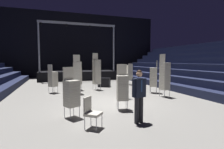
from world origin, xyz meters
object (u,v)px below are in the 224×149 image
object	(u,v)px
equipment_road_case	(104,82)
chair_stack_aisle_right	(129,74)
chair_stack_rear_left	(165,76)
loose_chair_near_man	(91,111)
chair_stack_front_right	(154,77)
chair_stack_front_left	(71,92)
chair_stack_mid_left	(97,72)
chair_stack_aisle_left	(122,87)
chair_stack_rear_centre	(53,79)
stage_riser	(78,74)
chair_stack_rear_right	(77,74)
man_with_tie	(139,93)
chair_stack_mid_centre	(78,76)
chair_stack_mid_right	(123,82)

from	to	relation	value
equipment_road_case	chair_stack_aisle_right	bearing A→B (deg)	11.76
chair_stack_rear_left	loose_chair_near_man	bearing A→B (deg)	-64.56
chair_stack_front_right	chair_stack_front_left	bearing A→B (deg)	156.19
chair_stack_rear_left	chair_stack_mid_left	bearing A→B (deg)	-148.12
chair_stack_aisle_left	loose_chair_near_man	size ratio (longest dim) A/B	1.99
chair_stack_rear_centre	chair_stack_aisle_right	size ratio (longest dim) A/B	1.00
chair_stack_front_left	chair_stack_rear_left	world-z (taller)	chair_stack_rear_left
chair_stack_mid_left	chair_stack_rear_left	world-z (taller)	chair_stack_mid_left
stage_riser	chair_stack_rear_right	size ratio (longest dim) A/B	3.30
chair_stack_mid_left	equipment_road_case	bearing A→B (deg)	-141.41
man_with_tie	chair_stack_rear_centre	xyz separation A→B (m)	(-2.65, 6.57, -0.08)
chair_stack_front_right	chair_stack_mid_centre	size ratio (longest dim) A/B	1.04
chair_stack_mid_centre	equipment_road_case	distance (m)	2.43
stage_riser	chair_stack_mid_right	bearing A→B (deg)	-84.19
chair_stack_front_left	man_with_tie	bearing A→B (deg)	120.58
chair_stack_rear_right	equipment_road_case	size ratio (longest dim) A/B	2.66
man_with_tie	chair_stack_rear_right	world-z (taller)	chair_stack_rear_right
stage_riser	chair_stack_rear_centre	world-z (taller)	stage_riser
stage_riser	chair_stack_rear_left	distance (m)	11.21
man_with_tie	chair_stack_aisle_left	bearing A→B (deg)	-107.63
chair_stack_front_right	chair_stack_rear_right	size ratio (longest dim) A/B	0.86
chair_stack_rear_left	chair_stack_aisle_right	bearing A→B (deg)	169.06
chair_stack_mid_right	chair_stack_aisle_left	world-z (taller)	chair_stack_aisle_left
chair_stack_mid_left	loose_chair_near_man	distance (m)	7.11
chair_stack_mid_right	loose_chair_near_man	world-z (taller)	chair_stack_mid_right
loose_chair_near_man	chair_stack_mid_centre	bearing A→B (deg)	-144.41
chair_stack_front_right	chair_stack_rear_right	distance (m)	4.77
chair_stack_mid_left	chair_stack_rear_centre	distance (m)	2.93
man_with_tie	chair_stack_aisle_right	distance (m)	9.31
chair_stack_front_right	loose_chair_near_man	size ratio (longest dim) A/B	2.17
chair_stack_mid_right	equipment_road_case	bearing A→B (deg)	-35.51
chair_stack_aisle_left	equipment_road_case	world-z (taller)	chair_stack_aisle_left
stage_riser	chair_stack_mid_centre	xyz separation A→B (m)	(-0.87, -6.80, 0.41)
chair_stack_mid_left	chair_stack_rear_right	world-z (taller)	chair_stack_mid_left
chair_stack_mid_right	chair_stack_front_right	bearing A→B (deg)	-101.29
chair_stack_rear_left	equipment_road_case	xyz separation A→B (m)	(-2.15, 4.80, -0.85)
chair_stack_front_left	equipment_road_case	size ratio (longest dim) A/B	1.99
chair_stack_rear_left	chair_stack_rear_right	world-z (taller)	same
man_with_tie	chair_stack_rear_right	bearing A→B (deg)	-93.11
chair_stack_front_left	chair_stack_rear_centre	xyz separation A→B (m)	(-0.63, 5.32, 0.00)
stage_riser	equipment_road_case	xyz separation A→B (m)	(1.28, -5.86, -0.23)
chair_stack_mid_right	chair_stack_rear_centre	bearing A→B (deg)	17.98
chair_stack_rear_centre	chair_stack_aisle_left	xyz separation A→B (m)	(2.71, -4.95, 0.04)
chair_stack_rear_left	chair_stack_rear_right	xyz separation A→B (m)	(-4.54, 2.46, 0.00)
stage_riser	chair_stack_mid_left	bearing A→B (deg)	-86.90
chair_stack_aisle_left	chair_stack_aisle_right	bearing A→B (deg)	-102.89
chair_stack_aisle_left	equipment_road_case	xyz separation A→B (m)	(1.07, 6.51, -0.60)
chair_stack_aisle_right	equipment_road_case	distance (m)	2.47
chair_stack_front_right	loose_chair_near_man	world-z (taller)	chair_stack_front_right
chair_stack_mid_centre	chair_stack_rear_left	world-z (taller)	chair_stack_rear_left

